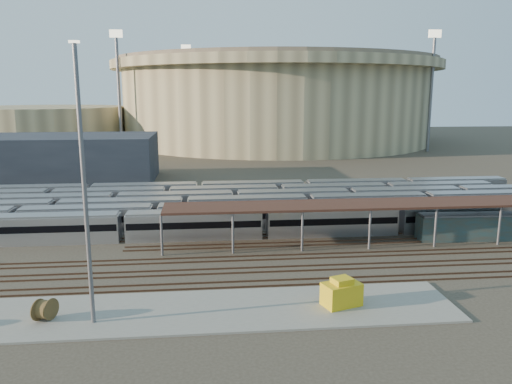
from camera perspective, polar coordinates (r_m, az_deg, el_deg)
The scene contains 15 objects.
ground at distance 60.41m, azimuth -3.11°, elevation -7.40°, with size 420.00×420.00×0.00m, color #383026.
apron at distance 46.45m, azimuth -8.56°, elevation -13.38°, with size 50.00×9.00×0.20m, color gray.
subway_trains at distance 77.67m, azimuth -6.38°, elevation -1.78°, with size 127.00×23.90×3.60m.
inspection_shed at distance 67.42m, azimuth 15.70°, elevation -1.41°, with size 60.30×6.00×5.30m.
empty_tracks at distance 55.68m, azimuth -2.87°, elevation -8.97°, with size 170.00×9.62×0.18m.
stadium at distance 199.04m, azimuth 2.23°, elevation 10.60°, with size 124.00×124.00×32.50m.
secondary_arena at distance 196.16m, azimuth -22.96°, elevation 6.92°, with size 56.00×56.00×14.00m, color tan.
service_building at distance 117.64m, azimuth -21.79°, elevation 3.57°, with size 42.00×20.00×10.00m, color #1E232D.
floodlight_0 at distance 169.37m, azimuth -15.41°, elevation 11.46°, with size 4.00×1.00×38.40m.
floodlight_2 at distance 173.03m, azimuth 19.41°, elevation 11.22°, with size 4.00×1.00×38.40m.
floodlight_3 at distance 217.25m, azimuth -7.89°, elevation 11.68°, with size 4.00×1.00×38.40m.
teal_boxcar at distance 72.67m, azimuth 23.34°, elevation -3.72°, with size 14.19×2.74×3.31m, color #1D424A.
cable_reel_west at distance 47.48m, azimuth -22.98°, elevation -12.26°, with size 1.90×1.90×1.06m, color brown.
yard_light_pole at distance 42.51m, azimuth -19.03°, elevation 0.42°, with size 0.81×0.36×23.11m.
yellow_equipment at distance 47.27m, azimuth 9.75°, elevation -11.44°, with size 3.38×2.11×2.11m, color gold.
Camera 1 is at (-2.48, -57.12, 19.54)m, focal length 35.00 mm.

